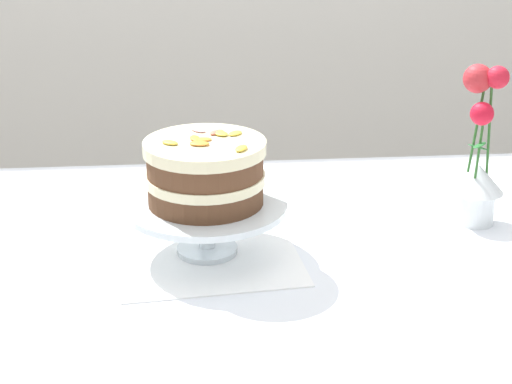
{
  "coord_description": "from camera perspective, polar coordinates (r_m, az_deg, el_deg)",
  "views": [
    {
      "loc": [
        -0.17,
        -1.3,
        1.38
      ],
      "look_at": [
        -0.06,
        0.0,
        0.86
      ],
      "focal_mm": 56.15,
      "sensor_mm": 36.0,
      "label": 1
    }
  ],
  "objects": [
    {
      "name": "linen_napkin",
      "position": [
        1.46,
        -3.49,
        -4.33
      ],
      "size": [
        0.35,
        0.35,
        0.0
      ],
      "primitive_type": "cube",
      "rotation": [
        0.0,
        0.0,
        0.1
      ],
      "color": "white",
      "rests_on": "dining_table"
    },
    {
      "name": "layer_cake",
      "position": [
        1.4,
        -3.63,
        1.46
      ],
      "size": [
        0.21,
        0.21,
        0.12
      ],
      "color": "brown",
      "rests_on": "cake_stand"
    },
    {
      "name": "cake_stand",
      "position": [
        1.42,
        -3.56,
        -1.38
      ],
      "size": [
        0.29,
        0.29,
        0.1
      ],
      "color": "silver",
      "rests_on": "linen_napkin"
    },
    {
      "name": "flower_vase",
      "position": [
        1.59,
        15.6,
        1.99
      ],
      "size": [
        0.1,
        0.1,
        0.31
      ],
      "color": "silver",
      "rests_on": "dining_table"
    },
    {
      "name": "dining_table",
      "position": [
        1.48,
        2.38,
        -7.93
      ],
      "size": [
        1.4,
        1.0,
        0.74
      ],
      "color": "white",
      "rests_on": "ground"
    }
  ]
}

